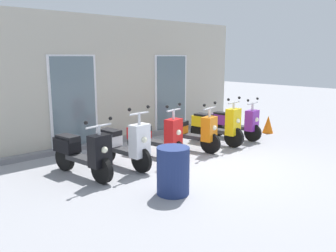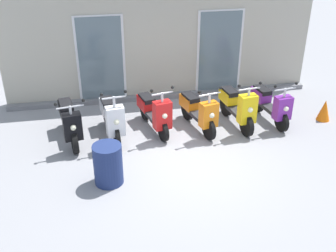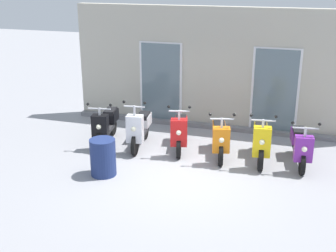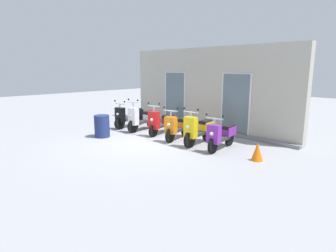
{
  "view_description": "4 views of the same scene",
  "coord_description": "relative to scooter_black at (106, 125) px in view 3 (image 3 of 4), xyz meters",
  "views": [
    {
      "loc": [
        -5.28,
        -4.56,
        2.25
      ],
      "look_at": [
        -0.48,
        0.96,
        0.78
      ],
      "focal_mm": 36.99,
      "sensor_mm": 36.0,
      "label": 1
    },
    {
      "loc": [
        -1.7,
        -7.01,
        4.7
      ],
      "look_at": [
        -0.31,
        0.57,
        0.51
      ],
      "focal_mm": 44.3,
      "sensor_mm": 36.0,
      "label": 2
    },
    {
      "loc": [
        2.29,
        -8.33,
        4.15
      ],
      "look_at": [
        -0.67,
        1.03,
        0.69
      ],
      "focal_mm": 47.58,
      "sensor_mm": 36.0,
      "label": 3
    },
    {
      "loc": [
        7.38,
        -5.77,
        2.5
      ],
      "look_at": [
        0.57,
        0.72,
        0.56
      ],
      "focal_mm": 30.64,
      "sensor_mm": 36.0,
      "label": 4
    }
  ],
  "objects": [
    {
      "name": "scooter_purple",
      "position": [
        4.69,
        0.08,
        -0.01
      ],
      "size": [
        0.63,
        1.56,
        1.17
      ],
      "color": "black",
      "rests_on": "ground_plane"
    },
    {
      "name": "ground_plane",
      "position": [
        2.37,
        -1.25,
        -0.47
      ],
      "size": [
        40.0,
        40.0,
        0.0
      ],
      "primitive_type": "plane",
      "color": "#939399"
    },
    {
      "name": "trash_bin",
      "position": [
        0.74,
        -1.74,
        -0.07
      ],
      "size": [
        0.54,
        0.54,
        0.8
      ],
      "primitive_type": "cylinder",
      "color": "navy",
      "rests_on": "ground_plane"
    },
    {
      "name": "scooter_orange",
      "position": [
        2.9,
        -0.01,
        -0.0
      ],
      "size": [
        0.72,
        1.53,
        1.21
      ],
      "color": "black",
      "rests_on": "ground_plane"
    },
    {
      "name": "scooter_white",
      "position": [
        0.92,
        -0.04,
        0.04
      ],
      "size": [
        0.58,
        1.58,
        1.32
      ],
      "color": "black",
      "rests_on": "ground_plane"
    },
    {
      "name": "scooter_yellow",
      "position": [
        3.84,
        -0.01,
        0.03
      ],
      "size": [
        0.6,
        1.6,
        1.27
      ],
      "color": "black",
      "rests_on": "ground_plane"
    },
    {
      "name": "scooter_red",
      "position": [
        1.89,
        0.13,
        -0.0
      ],
      "size": [
        0.7,
        1.57,
        1.26
      ],
      "color": "black",
      "rests_on": "ground_plane"
    },
    {
      "name": "scooter_black",
      "position": [
        0.0,
        0.0,
        0.0
      ],
      "size": [
        0.67,
        1.63,
        1.19
      ],
      "color": "black",
      "rests_on": "ground_plane"
    },
    {
      "name": "storefront_facade",
      "position": [
        2.37,
        2.08,
        1.1
      ],
      "size": [
        8.07,
        0.5,
        3.26
      ],
      "color": "#B2AD9E",
      "rests_on": "ground_plane"
    }
  ]
}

